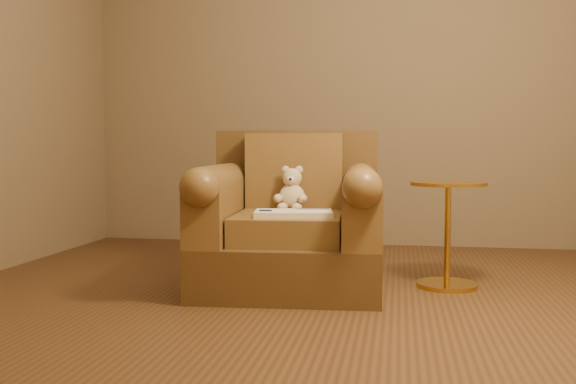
# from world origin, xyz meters

# --- Properties ---
(floor) EXTENTS (4.00, 4.00, 0.00)m
(floor) POSITION_xyz_m (0.00, 0.00, 0.00)
(floor) COLOR #55361D
(floor) RESTS_ON ground
(armchair) EXTENTS (1.06, 1.02, 0.90)m
(armchair) POSITION_xyz_m (-0.07, 0.32, 0.35)
(armchair) COLOR #543B1C
(armchair) RESTS_ON floor
(teddy_bear) EXTENTS (0.19, 0.22, 0.27)m
(teddy_bear) POSITION_xyz_m (-0.08, 0.40, 0.53)
(teddy_bear) COLOR beige
(teddy_bear) RESTS_ON armchair
(guidebook) EXTENTS (0.44, 0.31, 0.03)m
(guidebook) POSITION_xyz_m (-0.01, 0.08, 0.45)
(guidebook) COLOR beige
(guidebook) RESTS_ON armchair
(side_table) EXTENTS (0.43, 0.43, 0.60)m
(side_table) POSITION_xyz_m (0.81, 0.46, 0.32)
(side_table) COLOR gold
(side_table) RESTS_ON floor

